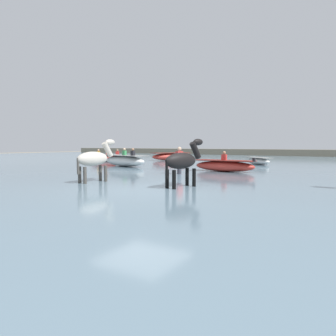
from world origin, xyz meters
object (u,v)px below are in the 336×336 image
object	(u,v)px
boat_mid_outer	(171,156)
boat_far_inshore	(224,166)
boat_distant_east	(125,161)
horse_lead_black	(182,162)
boat_distant_west	(258,161)
horse_trailing_pinto	(94,160)
person_onlooker_right	(179,163)
boat_far_offshore	(108,158)
channel_buoy	(117,162)

from	to	relation	value
boat_mid_outer	boat_far_inshore	world-z (taller)	boat_far_inshore
boat_distant_east	boat_far_inshore	bearing A→B (deg)	-2.57
horse_lead_black	boat_mid_outer	size ratio (longest dim) A/B	0.49
boat_distant_west	horse_trailing_pinto	bearing A→B (deg)	-99.66
horse_lead_black	person_onlooker_right	distance (m)	4.61
boat_mid_outer	person_onlooker_right	size ratio (longest dim) A/B	2.44
boat_far_offshore	boat_far_inshore	world-z (taller)	boat_far_inshore
boat_mid_outer	boat_distant_east	size ratio (longest dim) A/B	1.02
boat_mid_outer	boat_distant_west	distance (m)	8.89
channel_buoy	horse_lead_black	bearing A→B (deg)	-39.26
boat_mid_outer	boat_distant_east	distance (m)	8.69
horse_trailing_pinto	boat_mid_outer	xyz separation A→B (m)	(-6.31, 15.83, -0.49)
boat_far_offshore	person_onlooker_right	bearing A→B (deg)	-30.78
boat_distant_west	boat_distant_east	distance (m)	9.60
horse_lead_black	person_onlooker_right	world-z (taller)	horse_lead_black
boat_far_offshore	horse_trailing_pinto	bearing A→B (deg)	-48.82
horse_trailing_pinto	person_onlooker_right	xyz separation A→B (m)	(1.14, 4.49, -0.28)
boat_far_inshore	boat_distant_east	bearing A→B (deg)	177.43
horse_trailing_pinto	boat_distant_west	bearing A→B (deg)	80.34
boat_far_offshore	boat_distant_west	xyz separation A→B (m)	(11.80, 3.03, -0.04)
horse_trailing_pinto	boat_distant_west	size ratio (longest dim) A/B	0.79
horse_lead_black	boat_distant_east	bearing A→B (deg)	140.59
horse_lead_black	horse_trailing_pinto	distance (m)	3.57
boat_distant_east	channel_buoy	world-z (taller)	boat_distant_east
boat_far_inshore	channel_buoy	world-z (taller)	boat_far_inshore
boat_far_inshore	boat_distant_west	bearing A→B (deg)	90.97
horse_lead_black	horse_trailing_pinto	xyz separation A→B (m)	(-3.53, -0.55, 0.01)
horse_lead_black	boat_far_offshore	distance (m)	16.54
horse_lead_black	boat_far_inshore	world-z (taller)	horse_lead_black
boat_far_offshore	person_onlooker_right	size ratio (longest dim) A/B	1.89
horse_trailing_pinto	channel_buoy	size ratio (longest dim) A/B	2.97
boat_distant_west	channel_buoy	size ratio (longest dim) A/B	3.75
horse_trailing_pinto	person_onlooker_right	bearing A→B (deg)	75.72
boat_far_inshore	channel_buoy	size ratio (longest dim) A/B	5.13
boat_far_offshore	boat_mid_outer	size ratio (longest dim) A/B	0.78
horse_lead_black	boat_mid_outer	xyz separation A→B (m)	(-9.84, 15.28, -0.49)
boat_far_offshore	boat_mid_outer	distance (m)	5.93
channel_buoy	boat_distant_west	bearing A→B (deg)	26.81
horse_trailing_pinto	boat_far_inshore	size ratio (longest dim) A/B	0.58
boat_mid_outer	horse_lead_black	bearing A→B (deg)	-57.22
horse_trailing_pinto	channel_buoy	distance (m)	11.50
horse_lead_black	horse_trailing_pinto	bearing A→B (deg)	-171.07
boat_distant_west	boat_far_inshore	xyz separation A→B (m)	(0.12, -6.85, 0.05)
boat_far_offshore	boat_distant_west	size ratio (longest dim) A/B	1.26
horse_trailing_pinto	boat_mid_outer	size ratio (longest dim) A/B	0.49
boat_distant_east	person_onlooker_right	bearing A→B (deg)	-25.78
horse_trailing_pinto	boat_mid_outer	world-z (taller)	horse_trailing_pinto
horse_trailing_pinto	boat_far_inshore	xyz separation A→B (m)	(2.47, 6.98, -0.53)
horse_trailing_pinto	boat_distant_east	world-z (taller)	horse_trailing_pinto
boat_distant_east	boat_far_offshore	bearing A→B (deg)	143.74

